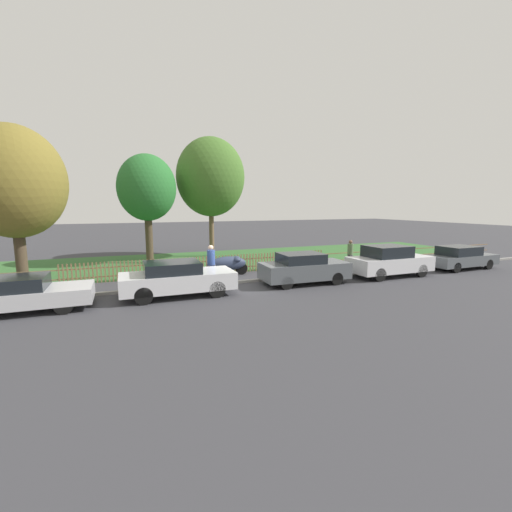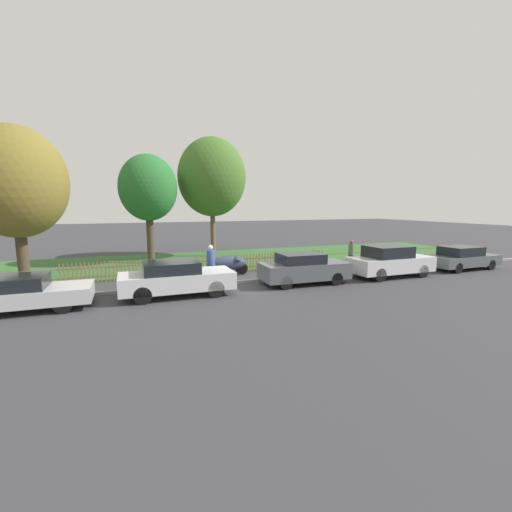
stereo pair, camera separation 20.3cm
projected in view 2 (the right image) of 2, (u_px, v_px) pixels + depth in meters
The scene contains 15 objects.
ground_plane at pixel (222, 285), 15.49m from camera, with size 120.00×120.00×0.00m, color #38383D.
kerb_stone at pixel (221, 283), 15.57m from camera, with size 42.56×0.20×0.12m, color gray.
grass_strip at pixel (193, 261), 21.96m from camera, with size 42.56×8.85×0.01m, color #33602D.
park_fence at pixel (208, 265), 17.81m from camera, with size 42.56×0.05×0.97m.
parked_car_silver_hatchback at pixel (16, 293), 11.55m from camera, with size 4.56×1.76×1.22m.
parked_car_black_saloon at pixel (176, 278), 13.56m from camera, with size 4.42×1.83×1.39m.
parked_car_navy_estate at pixel (303, 268), 15.66m from camera, with size 4.07×1.85×1.42m.
parked_car_red_compact at pixel (390, 261), 17.21m from camera, with size 4.30×1.80×1.57m.
parked_car_white_van at pixel (462, 258), 19.21m from camera, with size 4.27×1.76×1.30m.
covered_motorcycle at pixel (229, 263), 17.57m from camera, with size 2.08×0.78×0.99m.
tree_nearest_kerb at pixel (15, 182), 15.45m from camera, with size 4.40×4.40×7.15m.
tree_behind_motorcycle at pixel (148, 188), 20.83m from camera, with size 3.50×3.50×6.65m.
tree_mid_park at pixel (212, 177), 23.49m from camera, with size 4.67×4.67×8.18m.
pedestrian_near_fence at pixel (211, 262), 15.70m from camera, with size 0.42×0.36×1.79m.
pedestrian_by_lamp at pixel (351, 252), 19.53m from camera, with size 0.35×0.37×1.61m.
Camera 2 is at (-3.94, -14.68, 3.58)m, focal length 24.00 mm.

